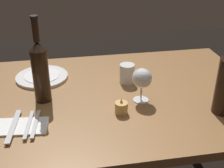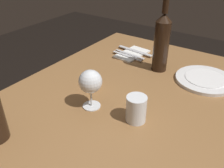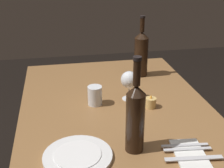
{
  "view_description": "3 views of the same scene",
  "coord_description": "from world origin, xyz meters",
  "px_view_note": "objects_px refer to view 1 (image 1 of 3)",
  "views": [
    {
      "loc": [
        0.24,
        1.16,
        1.41
      ],
      "look_at": [
        0.04,
        0.05,
        0.81
      ],
      "focal_mm": 48.68,
      "sensor_mm": 36.0,
      "label": 1
    },
    {
      "loc": [
        -0.65,
        -0.4,
        1.28
      ],
      "look_at": [
        0.01,
        0.05,
        0.8
      ],
      "focal_mm": 39.4,
      "sensor_mm": 36.0,
      "label": 2
    },
    {
      "loc": [
        1.25,
        -0.26,
        1.43
      ],
      "look_at": [
        -0.04,
        -0.02,
        0.85
      ],
      "focal_mm": 48.9,
      "sensor_mm": 36.0,
      "label": 3
    }
  ],
  "objects_px": {
    "wine_glass_left": "(142,79)",
    "votive_candle": "(121,108)",
    "water_tumbler": "(127,75)",
    "wine_bottle_second": "(40,70)",
    "dinner_plate": "(42,77)",
    "folded_napkin": "(22,127)",
    "fork_outer": "(36,124)",
    "fork_inner": "(29,124)",
    "table_knife": "(13,126)"
  },
  "relations": [
    {
      "from": "wine_glass_left",
      "to": "votive_candle",
      "type": "distance_m",
      "value": 0.15
    },
    {
      "from": "wine_glass_left",
      "to": "water_tumbler",
      "type": "bearing_deg",
      "value": -82.41
    },
    {
      "from": "wine_bottle_second",
      "to": "dinner_plate",
      "type": "bearing_deg",
      "value": -86.58
    },
    {
      "from": "wine_bottle_second",
      "to": "dinner_plate",
      "type": "height_order",
      "value": "wine_bottle_second"
    },
    {
      "from": "water_tumbler",
      "to": "votive_candle",
      "type": "bearing_deg",
      "value": 72.62
    },
    {
      "from": "wine_glass_left",
      "to": "wine_bottle_second",
      "type": "distance_m",
      "value": 0.42
    },
    {
      "from": "folded_napkin",
      "to": "fork_outer",
      "type": "distance_m",
      "value": 0.05
    },
    {
      "from": "water_tumbler",
      "to": "fork_outer",
      "type": "distance_m",
      "value": 0.5
    },
    {
      "from": "wine_bottle_second",
      "to": "fork_inner",
      "type": "bearing_deg",
      "value": 74.93
    },
    {
      "from": "dinner_plate",
      "to": "fork_inner",
      "type": "bearing_deg",
      "value": 84.65
    },
    {
      "from": "fork_inner",
      "to": "table_knife",
      "type": "height_order",
      "value": "same"
    },
    {
      "from": "fork_inner",
      "to": "table_knife",
      "type": "distance_m",
      "value": 0.05
    },
    {
      "from": "wine_glass_left",
      "to": "table_knife",
      "type": "height_order",
      "value": "wine_glass_left"
    },
    {
      "from": "folded_napkin",
      "to": "fork_inner",
      "type": "xyz_separation_m",
      "value": [
        -0.02,
        0.0,
        0.01
      ]
    },
    {
      "from": "water_tumbler",
      "to": "votive_candle",
      "type": "relative_size",
      "value": 1.39
    },
    {
      "from": "wine_bottle_second",
      "to": "water_tumbler",
      "type": "xyz_separation_m",
      "value": [
        -0.39,
        -0.1,
        -0.1
      ]
    },
    {
      "from": "wine_bottle_second",
      "to": "fork_outer",
      "type": "distance_m",
      "value": 0.23
    },
    {
      "from": "folded_napkin",
      "to": "fork_inner",
      "type": "distance_m",
      "value": 0.03
    },
    {
      "from": "water_tumbler",
      "to": "fork_outer",
      "type": "relative_size",
      "value": 0.52
    },
    {
      "from": "water_tumbler",
      "to": "votive_candle",
      "type": "height_order",
      "value": "water_tumbler"
    },
    {
      "from": "water_tumbler",
      "to": "table_knife",
      "type": "bearing_deg",
      "value": 30.1
    },
    {
      "from": "folded_napkin",
      "to": "table_knife",
      "type": "bearing_deg",
      "value": 0.0
    },
    {
      "from": "dinner_plate",
      "to": "folded_napkin",
      "type": "bearing_deg",
      "value": 81.15
    },
    {
      "from": "water_tumbler",
      "to": "table_knife",
      "type": "distance_m",
      "value": 0.57
    },
    {
      "from": "fork_inner",
      "to": "fork_outer",
      "type": "bearing_deg",
      "value": 180.0
    },
    {
      "from": "votive_candle",
      "to": "fork_inner",
      "type": "distance_m",
      "value": 0.36
    },
    {
      "from": "fork_outer",
      "to": "fork_inner",
      "type": "bearing_deg",
      "value": 0.0
    },
    {
      "from": "water_tumbler",
      "to": "fork_outer",
      "type": "bearing_deg",
      "value": 34.69
    },
    {
      "from": "water_tumbler",
      "to": "fork_outer",
      "type": "xyz_separation_m",
      "value": [
        0.41,
        0.29,
        -0.03
      ]
    },
    {
      "from": "fork_outer",
      "to": "wine_glass_left",
      "type": "bearing_deg",
      "value": -165.49
    },
    {
      "from": "water_tumbler",
      "to": "folded_napkin",
      "type": "bearing_deg",
      "value": 31.69
    },
    {
      "from": "dinner_plate",
      "to": "fork_inner",
      "type": "relative_size",
      "value": 1.39
    },
    {
      "from": "fork_outer",
      "to": "table_knife",
      "type": "distance_m",
      "value": 0.08
    },
    {
      "from": "fork_inner",
      "to": "dinner_plate",
      "type": "bearing_deg",
      "value": -95.35
    },
    {
      "from": "votive_candle",
      "to": "water_tumbler",
      "type": "bearing_deg",
      "value": -107.38
    },
    {
      "from": "votive_candle",
      "to": "table_knife",
      "type": "height_order",
      "value": "votive_candle"
    },
    {
      "from": "fork_outer",
      "to": "wine_bottle_second",
      "type": "bearing_deg",
      "value": -97.76
    },
    {
      "from": "fork_inner",
      "to": "fork_outer",
      "type": "relative_size",
      "value": 1.0
    },
    {
      "from": "wine_glass_left",
      "to": "table_knife",
      "type": "bearing_deg",
      "value": 12.33
    },
    {
      "from": "fork_outer",
      "to": "water_tumbler",
      "type": "bearing_deg",
      "value": -145.31
    },
    {
      "from": "fork_inner",
      "to": "table_knife",
      "type": "relative_size",
      "value": 0.86
    },
    {
      "from": "wine_bottle_second",
      "to": "folded_napkin",
      "type": "height_order",
      "value": "wine_bottle_second"
    },
    {
      "from": "votive_candle",
      "to": "fork_outer",
      "type": "xyz_separation_m",
      "value": [
        0.33,
        0.03,
        -0.01
      ]
    },
    {
      "from": "wine_bottle_second",
      "to": "wine_glass_left",
      "type": "bearing_deg",
      "value": 169.61
    },
    {
      "from": "wine_glass_left",
      "to": "fork_outer",
      "type": "distance_m",
      "value": 0.46
    },
    {
      "from": "votive_candle",
      "to": "fork_inner",
      "type": "height_order",
      "value": "votive_candle"
    },
    {
      "from": "dinner_plate",
      "to": "table_knife",
      "type": "bearing_deg",
      "value": 77.04
    },
    {
      "from": "votive_candle",
      "to": "fork_outer",
      "type": "relative_size",
      "value": 0.37
    },
    {
      "from": "water_tumbler",
      "to": "fork_inner",
      "type": "height_order",
      "value": "water_tumbler"
    },
    {
      "from": "water_tumbler",
      "to": "folded_napkin",
      "type": "height_order",
      "value": "water_tumbler"
    }
  ]
}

